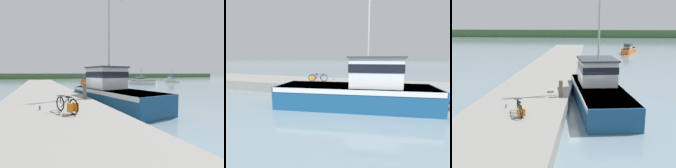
{
  "view_description": "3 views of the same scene",
  "coord_description": "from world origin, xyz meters",
  "views": [
    {
      "loc": [
        -4.73,
        -13.29,
        2.65
      ],
      "look_at": [
        -0.72,
        -3.92,
        2.04
      ],
      "focal_mm": 28.0,
      "sensor_mm": 36.0,
      "label": 1
    },
    {
      "loc": [
        11.55,
        1.87,
        3.17
      ],
      "look_at": [
        -0.18,
        -2.13,
        1.28
      ],
      "focal_mm": 28.0,
      "sensor_mm": 36.0,
      "label": 2
    },
    {
      "loc": [
        0.19,
        -19.41,
        5.82
      ],
      "look_at": [
        -1.71,
        0.63,
        1.29
      ],
      "focal_mm": 45.0,
      "sensor_mm": 36.0,
      "label": 3
    }
  ],
  "objects": [
    {
      "name": "far_shoreline",
      "position": [
        30.0,
        84.66,
        1.35
      ],
      "size": [
        180.0,
        5.0,
        2.71
      ],
      "primitive_type": "cube",
      "color": "#426638",
      "rests_on": "ground_plane"
    },
    {
      "name": "bicycle_touring",
      "position": [
        -3.48,
        -5.46,
        1.23
      ],
      "size": [
        0.84,
        1.7,
        0.76
      ],
      "rotation": [
        0.0,
        0.0,
        0.39
      ],
      "color": "black",
      "rests_on": "dock_pier"
    },
    {
      "name": "water_bottle_on_curb",
      "position": [
        -4.66,
        -4.13,
        0.98
      ],
      "size": [
        0.07,
        0.07,
        0.2
      ],
      "primitive_type": "cylinder",
      "color": "blue",
      "rests_on": "dock_pier"
    },
    {
      "name": "boat_red_outer",
      "position": [
        19.14,
        23.5,
        0.74
      ],
      "size": [
        6.31,
        6.63,
        3.88
      ],
      "rotation": [
        0.0,
        0.0,
        0.75
      ],
      "color": "silver",
      "rests_on": "ground_plane"
    },
    {
      "name": "mooring_post",
      "position": [
        -1.72,
        -1.43,
        1.44
      ],
      "size": [
        0.26,
        0.26,
        1.1
      ],
      "primitive_type": "cylinder",
      "color": "#756651",
      "rests_on": "dock_pier"
    },
    {
      "name": "fishing_boat_main",
      "position": [
        0.77,
        -0.09,
        1.19
      ],
      "size": [
        4.51,
        11.73,
        10.73
      ],
      "rotation": [
        0.0,
        0.0,
        0.16
      ],
      "color": "navy",
      "rests_on": "ground_plane"
    },
    {
      "name": "ground_plane",
      "position": [
        0.0,
        0.0,
        0.0
      ],
      "size": [
        320.0,
        320.0,
        0.0
      ],
      "primitive_type": "plane",
      "color": "gray"
    },
    {
      "name": "hose_coil",
      "position": [
        -2.59,
        -0.3,
        0.9
      ],
      "size": [
        0.47,
        0.47,
        0.04
      ],
      "primitive_type": "torus",
      "color": "black",
      "rests_on": "dock_pier"
    },
    {
      "name": "boat_white_moored",
      "position": [
        33.39,
        28.95,
        0.9
      ],
      "size": [
        2.4,
        6.7,
        4.8
      ],
      "rotation": [
        0.0,
        0.0,
        -0.17
      ],
      "color": "silver",
      "rests_on": "ground_plane"
    },
    {
      "name": "dock_pier",
      "position": [
        -4.08,
        0.0,
        0.44
      ],
      "size": [
        5.72,
        80.0,
        0.88
      ],
      "primitive_type": "cube",
      "color": "gray",
      "rests_on": "ground_plane"
    },
    {
      "name": "boat_blue_far",
      "position": [
        7.17,
        33.36,
        0.69
      ],
      "size": [
        3.59,
        6.67,
        1.83
      ],
      "rotation": [
        0.0,
        0.0,
        2.76
      ],
      "color": "orange",
      "rests_on": "ground_plane"
    }
  ]
}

